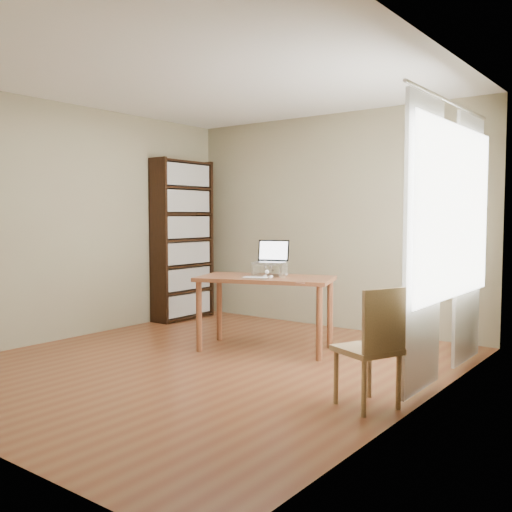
{
  "coord_description": "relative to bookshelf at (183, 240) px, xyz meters",
  "views": [
    {
      "loc": [
        3.47,
        -3.88,
        1.36
      ],
      "look_at": [
        -0.01,
        0.74,
        0.96
      ],
      "focal_mm": 40.0,
      "sensor_mm": 36.0,
      "label": 1
    }
  ],
  "objects": [
    {
      "name": "room",
      "position": [
        1.86,
        -1.54,
        0.25
      ],
      "size": [
        4.04,
        4.54,
        2.64
      ],
      "color": "brown",
      "rests_on": "ground"
    },
    {
      "name": "bookshelf",
      "position": [
        0.0,
        0.0,
        0.0
      ],
      "size": [
        0.3,
        0.9,
        2.1
      ],
      "color": "black",
      "rests_on": "ground"
    },
    {
      "name": "curtains",
      "position": [
        3.75,
        -0.75,
        0.12
      ],
      "size": [
        0.03,
        1.9,
        2.25
      ],
      "color": "silver",
      "rests_on": "ground"
    },
    {
      "name": "desk",
      "position": [
        1.93,
        -0.79,
        -0.4
      ],
      "size": [
        1.49,
        1.08,
        0.75
      ],
      "rotation": [
        0.0,
        0.0,
        0.34
      ],
      "color": "brown",
      "rests_on": "ground"
    },
    {
      "name": "laptop_stand",
      "position": [
        1.93,
        -0.71,
        -0.22
      ],
      "size": [
        0.32,
        0.25,
        0.13
      ],
      "rotation": [
        0.0,
        0.0,
        0.34
      ],
      "color": "silver",
      "rests_on": "desk"
    },
    {
      "name": "laptop",
      "position": [
        1.93,
        -0.65,
        -0.11
      ],
      "size": [
        0.39,
        0.37,
        0.23
      ],
      "rotation": [
        0.0,
        0.0,
        0.34
      ],
      "color": "silver",
      "rests_on": "laptop_stand"
    },
    {
      "name": "keyboard",
      "position": [
        1.97,
        -1.01,
        -0.29
      ],
      "size": [
        0.28,
        0.18,
        0.02
      ],
      "rotation": [
        0.0,
        0.0,
        0.32
      ],
      "color": "silver",
      "rests_on": "desk"
    },
    {
      "name": "coaster",
      "position": [
        2.52,
        -1.06,
        -0.3
      ],
      "size": [
        0.09,
        0.09,
        0.01
      ],
      "primitive_type": "cylinder",
      "color": "brown",
      "rests_on": "desk"
    },
    {
      "name": "cat",
      "position": [
        1.96,
        -0.67,
        -0.24
      ],
      "size": [
        0.23,
        0.47,
        0.14
      ],
      "rotation": [
        0.0,
        0.0,
        0.37
      ],
      "color": "#4A403A",
      "rests_on": "desk"
    },
    {
      "name": "chair",
      "position": [
        3.6,
        -1.76,
        -0.58
      ],
      "size": [
        0.52,
        0.51,
        0.87
      ],
      "rotation": [
        0.0,
        0.0,
        -0.42
      ],
      "color": "tan",
      "rests_on": "ground"
    }
  ]
}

